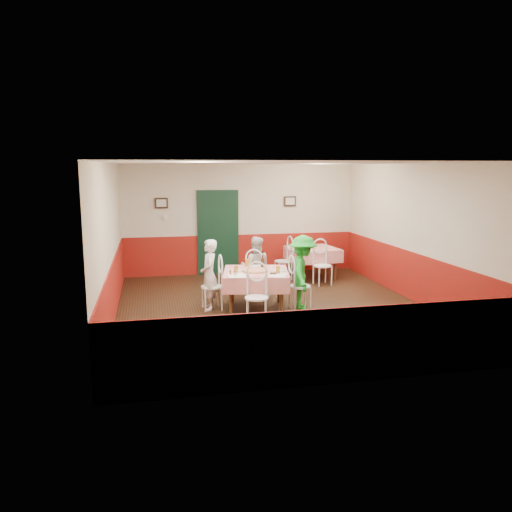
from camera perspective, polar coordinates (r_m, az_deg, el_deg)
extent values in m
plane|color=black|center=(9.79, 1.94, -6.04)|extent=(7.00, 7.00, 0.00)
plane|color=white|center=(9.40, 2.04, 10.58)|extent=(7.00, 7.00, 0.00)
cube|color=beige|center=(12.90, -1.77, 4.22)|extent=(6.00, 0.10, 2.80)
cube|color=beige|center=(6.21, 9.78, -2.32)|extent=(6.00, 0.10, 2.80)
cube|color=beige|center=(9.25, -16.37, 1.48)|extent=(0.10, 7.00, 2.80)
cube|color=beige|center=(10.62, 17.91, 2.47)|extent=(0.10, 7.00, 2.80)
cube|color=maroon|center=(13.00, -1.73, 0.26)|extent=(6.00, 0.03, 1.00)
cube|color=maroon|center=(6.47, 9.49, -10.10)|extent=(6.00, 0.03, 1.00)
cube|color=maroon|center=(9.42, -16.01, -3.93)|extent=(0.03, 7.00, 1.00)
cube|color=maroon|center=(10.76, 17.59, -2.28)|extent=(0.03, 7.00, 1.00)
cube|color=black|center=(12.80, -4.37, 2.57)|extent=(0.96, 0.06, 2.10)
cube|color=black|center=(12.61, -10.77, 5.97)|extent=(0.32, 0.03, 0.26)
cube|color=black|center=(13.10, 3.90, 6.27)|extent=(0.32, 0.03, 0.26)
cube|color=white|center=(12.64, -10.26, 4.40)|extent=(0.10, 0.03, 0.10)
cube|color=red|center=(9.66, 0.00, -3.94)|extent=(1.43, 1.43, 0.77)
cube|color=red|center=(12.47, 6.47, -0.80)|extent=(1.24, 1.24, 0.77)
cylinder|color=#B74723|center=(9.53, -0.11, -1.67)|extent=(0.56, 0.56, 0.03)
cylinder|color=white|center=(9.58, -2.36, -1.67)|extent=(0.29, 0.29, 0.01)
cylinder|color=white|center=(9.57, 2.72, -1.68)|extent=(0.29, 0.29, 0.01)
cylinder|color=white|center=(9.99, -0.19, -1.17)|extent=(0.29, 0.29, 0.01)
cylinder|color=#BF7219|center=(9.35, -2.30, -1.57)|extent=(0.09, 0.09, 0.14)
cylinder|color=#BF7219|center=(9.35, 2.51, -1.57)|extent=(0.09, 0.09, 0.14)
cylinder|color=#BF7219|center=(9.97, -1.05, -0.80)|extent=(0.10, 0.10, 0.15)
cylinder|color=#381C0A|center=(9.93, 0.73, -0.65)|extent=(0.07, 0.07, 0.22)
cylinder|color=silver|center=(9.16, -2.48, -1.98)|extent=(0.04, 0.04, 0.09)
cylinder|color=silver|center=(9.09, -2.36, -2.07)|extent=(0.04, 0.04, 0.09)
cylinder|color=#B23319|center=(9.24, -2.95, -1.88)|extent=(0.04, 0.04, 0.09)
cube|color=white|center=(9.16, -2.25, -2.25)|extent=(0.32, 0.42, 0.00)
cube|color=white|center=(9.22, 2.50, -2.18)|extent=(0.43, 0.49, 0.00)
cube|color=black|center=(9.30, 1.96, -2.00)|extent=(0.13, 0.11, 0.02)
imported|color=gray|center=(9.62, -5.37, -2.16)|extent=(0.37, 0.52, 1.37)
imported|color=gray|center=(10.48, -0.06, -1.29)|extent=(0.73, 0.63, 1.30)
imported|color=gray|center=(9.64, 5.36, -1.90)|extent=(0.78, 1.05, 1.45)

